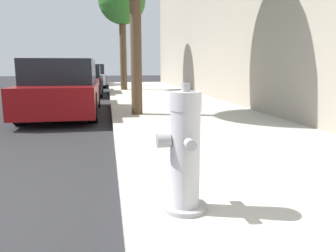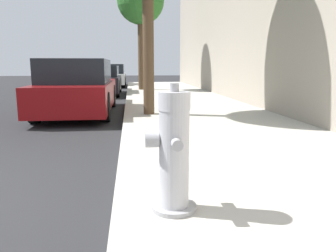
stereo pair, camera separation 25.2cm
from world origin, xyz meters
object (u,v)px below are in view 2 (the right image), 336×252
fire_hydrant (174,153)px  street_tree_far (141,2)px  parked_car_mid (99,81)px  parked_car_near (79,88)px  parked_car_far (111,76)px

fire_hydrant → street_tree_far: size_ratio=0.19×
fire_hydrant → parked_car_mid: parked_car_mid is taller
parked_car_near → fire_hydrant: bearing=-75.3°
fire_hydrant → parked_car_near: (-1.66, 6.35, 0.08)m
parked_car_near → parked_car_mid: bearing=89.9°
street_tree_far → parked_car_far: bearing=109.5°
fire_hydrant → parked_car_mid: 12.18m
fire_hydrant → street_tree_far: (0.21, 13.15, 3.47)m
parked_car_far → fire_hydrant: bearing=-85.3°
parked_car_near → street_tree_far: bearing=74.6°
street_tree_far → parked_car_near: bearing=-105.4°
parked_car_near → street_tree_far: size_ratio=0.87×
parked_car_far → parked_car_near: bearing=-90.9°
parked_car_near → street_tree_far: street_tree_far is taller
parked_car_near → parked_car_far: parked_car_near is taller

